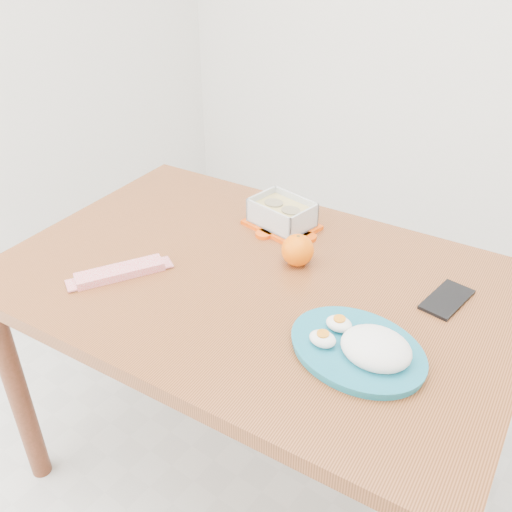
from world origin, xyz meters
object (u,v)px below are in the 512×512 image
Objects in this scene: dining_table at (256,305)px; orange_fruit at (298,250)px; food_container at (282,214)px; smartphone at (447,299)px; rice_plate at (363,346)px.

orange_fruit is at bearing 58.86° from dining_table.
orange_fruit reaches higher than food_container.
smartphone is at bearing 1.41° from food_container.
orange_fruit reaches higher than smartphone.
dining_table is 0.18m from orange_fruit.
rice_plate is at bearing -30.24° from food_container.
orange_fruit is (0.05, 0.11, 0.13)m from dining_table.
smartphone is at bearing 84.22° from rice_plate.
rice_plate reaches higher than dining_table.
smartphone is at bearing 18.35° from dining_table.
orange_fruit is at bearing -35.92° from food_container.
smartphone is (0.07, 0.29, -0.02)m from rice_plate.
smartphone is (0.42, 0.19, 0.10)m from dining_table.
dining_table is 9.15× the size of smartphone.
food_container is at bearing 179.19° from smartphone.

